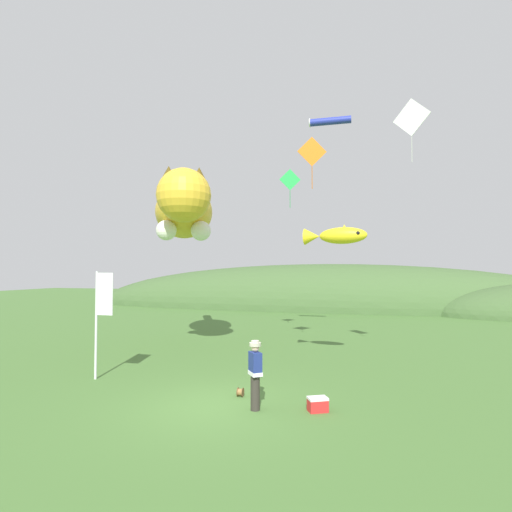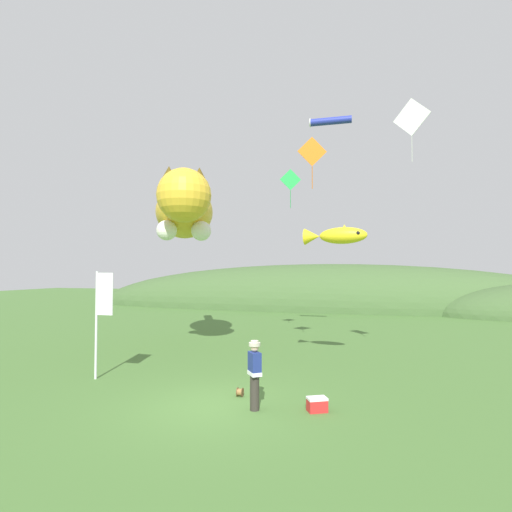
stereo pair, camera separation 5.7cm
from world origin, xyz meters
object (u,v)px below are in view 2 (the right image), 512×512
Objects in this scene: festival_attendant at (255,373)px; picnic_cooler at (317,404)px; kite_diamond_orange at (312,152)px; kite_diamond_green at (290,180)px; kite_fish_windsock at (336,236)px; festival_banner_pole at (101,309)px; kite_giant_cat at (184,211)px; kite_spool at (240,392)px; kite_tube_streamer at (330,121)px; kite_diamond_white at (412,117)px.

festival_attendant is 1.77m from picnic_cooler.
festival_attendant is 9.35m from kite_diamond_orange.
kite_fish_windsock is at bearing -61.82° from kite_diamond_green.
kite_diamond_orange is at bearing 33.84° from festival_banner_pole.
kite_giant_cat is 4.51× the size of kite_diamond_green.
kite_spool is at bearing 126.65° from festival_attendant.
kite_giant_cat reaches higher than festival_attendant.
kite_fish_windsock is at bearing 88.12° from picnic_cooler.
festival_attendant is 0.86× the size of kite_tube_streamer.
kite_giant_cat is 10.45m from kite_diamond_white.
kite_diamond_white is (2.61, -0.33, 3.98)m from kite_fish_windsock.
picnic_cooler is at bearing -43.71° from kite_giant_cat.
kite_giant_cat is 5.57m from kite_diamond_green.
kite_diamond_orange is (-0.33, -4.02, -2.68)m from kite_tube_streamer.
kite_diamond_orange reaches higher than festival_attendant.
picnic_cooler is at bearing 12.21° from festival_attendant.
festival_banner_pole is at bearing 171.71° from picnic_cooler.
kite_diamond_white is at bearing 17.05° from festival_banner_pole.
picnic_cooler is 0.07× the size of kite_giant_cat.
kite_giant_cat is (-7.06, 6.75, 6.23)m from picnic_cooler.
kite_fish_windsock is 1.13× the size of kite_diamond_orange.
kite_tube_streamer is at bearing 83.81° from festival_attendant.
festival_attendant is 0.76× the size of kite_fish_windsock.
festival_attendant is 0.20× the size of kite_giant_cat.
kite_tube_streamer is (1.06, 9.74, 10.04)m from festival_attendant.
kite_diamond_green is (-0.93, 9.73, 7.22)m from festival_attendant.
picnic_cooler is 0.25× the size of kite_fish_windsock.
festival_attendant is at bearing -53.35° from kite_spool.
kite_tube_streamer reaches higher than festival_attendant.
kite_diamond_white is at bearing 35.03° from kite_spool.
kite_spool is 0.03× the size of kite_giant_cat.
kite_diamond_orange is 1.05× the size of kite_diamond_green.
kite_fish_windsock is 6.49m from kite_diamond_green.
picnic_cooler is at bearing -91.88° from kite_fish_windsock.
kite_fish_windsock is at bearing 70.48° from festival_attendant.
kite_spool is 0.11× the size of kite_diamond_white.
kite_diamond_green is (4.79, 8.34, 5.85)m from festival_banner_pole.
kite_diamond_white is at bearing 56.33° from picnic_cooler.
kite_fish_windsock is 7.89m from kite_tube_streamer.
kite_spool is 5.49m from festival_banner_pole.
kite_diamond_orange is at bearing 137.12° from kite_fish_windsock.
festival_attendant is at bearing -133.95° from kite_diamond_white.
kite_fish_windsock is (7.21, -2.28, -1.54)m from kite_giant_cat.
kite_fish_windsock is at bearing -17.52° from kite_giant_cat.
kite_spool is 11.91m from kite_diamond_green.
kite_giant_cat is 3.82× the size of kite_fish_windsock.
festival_banner_pole is 1.52× the size of kite_fish_windsock.
festival_attendant is 1.45m from kite_spool.
kite_diamond_white reaches higher than picnic_cooler.
kite_spool is at bearing -122.07° from kite_fish_windsock.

